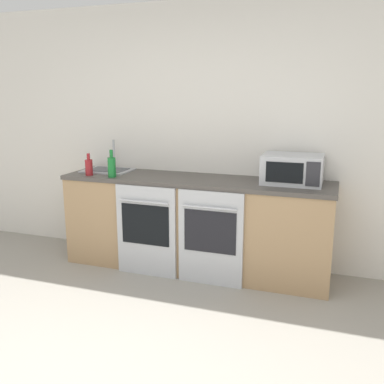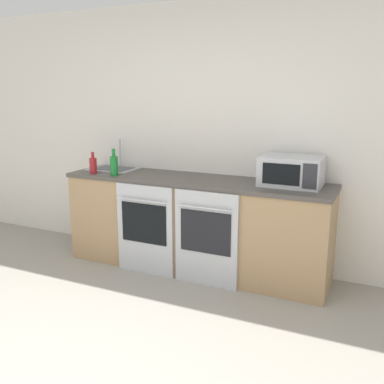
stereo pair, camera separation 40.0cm
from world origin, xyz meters
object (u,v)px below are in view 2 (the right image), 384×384
Objects in this scene: oven_right at (206,239)px; bottle_red at (93,165)px; oven_left at (145,229)px; sink at (114,168)px; microwave at (292,171)px; bottle_green at (114,165)px.

bottle_red reaches higher than oven_right.
oven_left is 0.87m from sink.
oven_left is 0.64m from oven_right.
bottle_red is at bearing -102.51° from sink.
microwave reaches higher than oven_right.
microwave is (1.29, 0.38, 0.60)m from oven_left.
microwave reaches higher than oven_left.
bottle_red is at bearing -172.24° from microwave.
bottle_green reaches higher than bottle_red.
oven_right is at bearing -5.17° from bottle_red.
bottle_green is at bearing -2.07° from bottle_red.
oven_left is at bearing -10.05° from bottle_red.
bottle_green is (-1.69, -0.28, -0.03)m from microwave.
bottle_red is (-1.96, -0.27, -0.05)m from microwave.
bottle_green is (-0.40, 0.11, 0.58)m from oven_left.
microwave reaches higher than bottle_red.
microwave is at bearing -0.03° from sink.
oven_right is at bearing -5.96° from bottle_green.
oven_right is 1.65× the size of microwave.
oven_right is at bearing -149.53° from microwave.
microwave is 1.71m from bottle_green.
microwave is 1.09× the size of sink.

